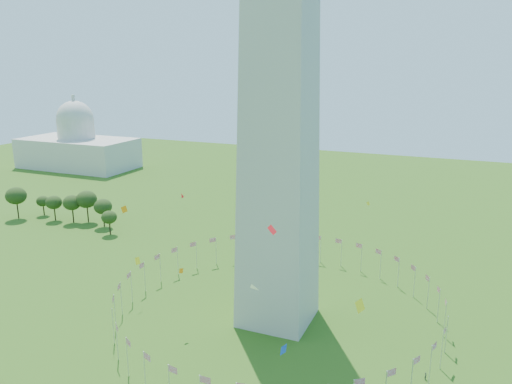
% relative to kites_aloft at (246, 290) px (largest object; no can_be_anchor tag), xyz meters
% --- Properties ---
extents(flag_ring, '(80.24, 80.24, 9.00)m').
position_rel_kites_aloft_xyz_m(flag_ring, '(-3.72, 27.68, -16.36)').
color(flag_ring, silver).
rests_on(flag_ring, ground).
extents(capitol_building, '(70.00, 35.00, 46.00)m').
position_rel_kites_aloft_xyz_m(capitol_building, '(-183.72, 157.68, 2.14)').
color(capitol_building, beige).
rests_on(capitol_building, ground).
extents(kites_aloft, '(75.75, 76.28, 31.64)m').
position_rel_kites_aloft_xyz_m(kites_aloft, '(0.00, 0.00, 0.00)').
color(kites_aloft, white).
rests_on(kites_aloft, ground).
extents(tree_line_west, '(55.49, 15.81, 13.06)m').
position_rel_kites_aloft_xyz_m(tree_line_west, '(-110.66, 68.59, -15.10)').
color(tree_line_west, '#2E4A18').
rests_on(tree_line_west, ground).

